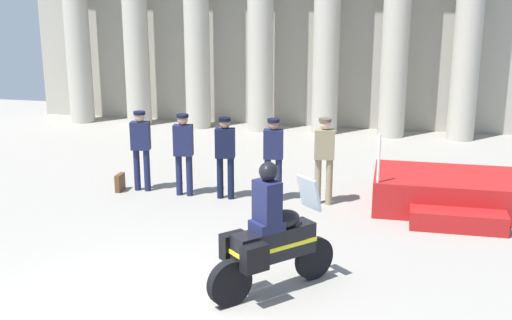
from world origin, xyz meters
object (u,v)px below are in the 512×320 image
at_px(officer_in_row_3, 273,153).
at_px(officer_in_row_4, 324,154).
at_px(officer_in_row_2, 225,151).
at_px(briefcase_on_ground, 120,182).
at_px(motorcycle_with_rider, 270,239).
at_px(officer_in_row_1, 183,148).
at_px(reviewing_stand, 454,194).
at_px(officer_in_row_0, 141,144).

height_order(officer_in_row_3, officer_in_row_4, officer_in_row_4).
height_order(officer_in_row_2, briefcase_on_ground, officer_in_row_2).
height_order(officer_in_row_3, motorcycle_with_rider, motorcycle_with_rider).
relative_size(officer_in_row_1, officer_in_row_4, 0.98).
xyz_separation_m(officer_in_row_3, motorcycle_with_rider, (0.69, -3.94, -0.18)).
bearing_deg(officer_in_row_4, officer_in_row_1, -6.98).
distance_m(reviewing_stand, officer_in_row_0, 6.26).
relative_size(reviewing_stand, officer_in_row_0, 1.80).
height_order(officer_in_row_0, briefcase_on_ground, officer_in_row_0).
bearing_deg(officer_in_row_1, officer_in_row_0, -14.85).
xyz_separation_m(motorcycle_with_rider, briefcase_on_ground, (-3.91, 3.87, -0.61)).
distance_m(officer_in_row_1, officer_in_row_3, 1.82).
height_order(reviewing_stand, motorcycle_with_rider, motorcycle_with_rider).
bearing_deg(officer_in_row_1, reviewing_stand, 174.14).
distance_m(officer_in_row_1, officer_in_row_2, 0.87).
bearing_deg(officer_in_row_2, briefcase_on_ground, -7.87).
height_order(officer_in_row_0, motorcycle_with_rider, motorcycle_with_rider).
bearing_deg(officer_in_row_0, motorcycle_with_rider, 123.11).
relative_size(officer_in_row_4, briefcase_on_ground, 4.73).
relative_size(reviewing_stand, briefcase_on_ground, 8.32).
bearing_deg(officer_in_row_3, officer_in_row_1, -6.27).
bearing_deg(officer_in_row_1, motorcycle_with_rider, 115.12).
bearing_deg(officer_in_row_3, officer_in_row_4, 171.71).
distance_m(officer_in_row_1, officer_in_row_4, 2.81).
relative_size(officer_in_row_1, officer_in_row_3, 1.01).
distance_m(officer_in_row_1, motorcycle_with_rider, 4.63).
relative_size(officer_in_row_0, officer_in_row_1, 1.00).
xyz_separation_m(officer_in_row_1, officer_in_row_4, (2.81, 0.04, 0.02)).
bearing_deg(reviewing_stand, officer_in_row_0, -179.53).
distance_m(reviewing_stand, officer_in_row_3, 3.52).
bearing_deg(officer_in_row_1, briefcase_on_ground, -7.07).
relative_size(officer_in_row_1, motorcycle_with_rider, 0.88).
height_order(reviewing_stand, officer_in_row_4, officer_in_row_4).
xyz_separation_m(officer_in_row_1, motorcycle_with_rider, (2.51, -3.89, -0.19)).
height_order(officer_in_row_0, officer_in_row_2, officer_in_row_0).
relative_size(reviewing_stand, motorcycle_with_rider, 1.58).
distance_m(reviewing_stand, officer_in_row_2, 4.46).
bearing_deg(reviewing_stand, officer_in_row_4, -176.87).
bearing_deg(officer_in_row_3, officer_in_row_2, -3.65).
bearing_deg(officer_in_row_2, officer_in_row_4, 173.98).
bearing_deg(briefcase_on_ground, officer_in_row_0, 16.91).
bearing_deg(officer_in_row_4, motorcycle_with_rider, 77.89).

